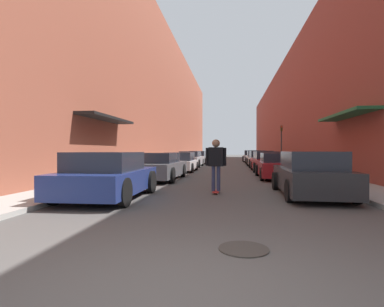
{
  "coord_description": "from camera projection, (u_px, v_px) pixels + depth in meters",
  "views": [
    {
      "loc": [
        0.5,
        -2.7,
        1.38
      ],
      "look_at": [
        -1.33,
        11.18,
        1.24
      ],
      "focal_mm": 28.0,
      "sensor_mm": 36.0,
      "label": 1
    }
  ],
  "objects": [
    {
      "name": "ground",
      "position": [
        226.0,
        165.0,
        27.54
      ],
      "size": [
        137.53,
        137.53,
        0.0
      ],
      "primitive_type": "plane",
      "color": "#4C4947"
    },
    {
      "name": "curb_strip_left",
      "position": [
        184.0,
        162.0,
        34.38
      ],
      "size": [
        1.8,
        62.52,
        0.12
      ],
      "color": "#A3A099",
      "rests_on": "ground"
    },
    {
      "name": "curb_strip_right",
      "position": [
        271.0,
        162.0,
        33.1
      ],
      "size": [
        1.8,
        62.52,
        0.12
      ],
      "color": "#A3A099",
      "rests_on": "ground"
    },
    {
      "name": "building_row_left",
      "position": [
        159.0,
        102.0,
        34.69
      ],
      "size": [
        4.9,
        62.52,
        13.91
      ],
      "color": "brown",
      "rests_on": "ground"
    },
    {
      "name": "building_row_right",
      "position": [
        299.0,
        114.0,
        32.66
      ],
      "size": [
        4.9,
        62.52,
        10.66
      ],
      "color": "brown",
      "rests_on": "ground"
    },
    {
      "name": "parked_car_left_0",
      "position": [
        108.0,
        176.0,
        8.56
      ],
      "size": [
        2.05,
        3.99,
        1.33
      ],
      "color": "navy",
      "rests_on": "ground"
    },
    {
      "name": "parked_car_left_1",
      "position": [
        158.0,
        167.0,
        14.05
      ],
      "size": [
        2.09,
        4.71,
        1.27
      ],
      "color": "#515459",
      "rests_on": "ground"
    },
    {
      "name": "parked_car_left_2",
      "position": [
        180.0,
        162.0,
        19.7
      ],
      "size": [
        2.04,
        4.02,
        1.26
      ],
      "color": "silver",
      "rests_on": "ground"
    },
    {
      "name": "parked_car_left_3",
      "position": [
        191.0,
        159.0,
        25.44
      ],
      "size": [
        1.87,
        4.74,
        1.31
      ],
      "color": "#B7B7BC",
      "rests_on": "ground"
    },
    {
      "name": "parked_car_left_4",
      "position": [
        198.0,
        158.0,
        30.87
      ],
      "size": [
        1.88,
        4.53,
        1.32
      ],
      "color": "gray",
      "rests_on": "ground"
    },
    {
      "name": "parked_car_left_5",
      "position": [
        203.0,
        157.0,
        36.72
      ],
      "size": [
        2.01,
        4.56,
        1.26
      ],
      "color": "#515459",
      "rests_on": "ground"
    },
    {
      "name": "parked_car_right_0",
      "position": [
        310.0,
        175.0,
        9.06
      ],
      "size": [
        1.85,
        4.25,
        1.35
      ],
      "color": "#232326",
      "rests_on": "ground"
    },
    {
      "name": "parked_car_right_1",
      "position": [
        279.0,
        166.0,
        14.75
      ],
      "size": [
        2.07,
        4.36,
        1.26
      ],
      "color": "maroon",
      "rests_on": "ground"
    },
    {
      "name": "parked_car_right_2",
      "position": [
        267.0,
        162.0,
        19.68
      ],
      "size": [
        1.96,
        4.32,
        1.31
      ],
      "color": "maroon",
      "rests_on": "ground"
    },
    {
      "name": "parked_car_right_3",
      "position": [
        260.0,
        159.0,
        24.69
      ],
      "size": [
        2.06,
        4.53,
        1.36
      ],
      "color": "#B7B7BC",
      "rests_on": "ground"
    },
    {
      "name": "parked_car_right_4",
      "position": [
        256.0,
        158.0,
        30.13
      ],
      "size": [
        2.01,
        4.48,
        1.38
      ],
      "color": "silver",
      "rests_on": "ground"
    },
    {
      "name": "parked_car_right_5",
      "position": [
        251.0,
        156.0,
        35.54
      ],
      "size": [
        2.03,
        4.02,
        1.39
      ],
      "color": "#B7B7BC",
      "rests_on": "ground"
    },
    {
      "name": "skateboarder",
      "position": [
        216.0,
        160.0,
        9.62
      ],
      "size": [
        0.67,
        0.78,
        1.74
      ],
      "color": "#B2231E",
      "rests_on": "ground"
    },
    {
      "name": "manhole_cover",
      "position": [
        244.0,
        249.0,
        4.17
      ],
      "size": [
        0.7,
        0.7,
        0.02
      ],
      "color": "#332D28",
      "rests_on": "ground"
    },
    {
      "name": "traffic_light",
      "position": [
        281.0,
        141.0,
        25.02
      ],
      "size": [
        0.16,
        0.22,
        3.34
      ],
      "color": "#2D2D2D",
      "rests_on": "curb_strip_right"
    }
  ]
}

